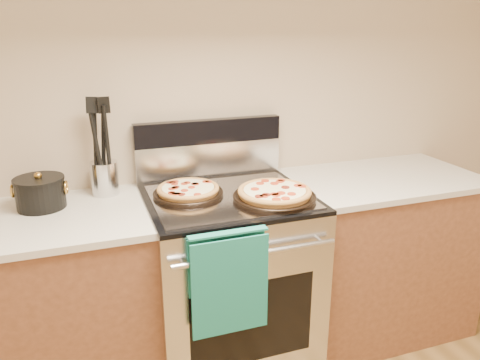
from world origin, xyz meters
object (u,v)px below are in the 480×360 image
object	(u,v)px
utensil_crock	(105,178)
saucepan	(41,194)
range_body	(229,284)
pepperoni_pizza_front	(275,194)
pepperoni_pizza_back	(188,191)

from	to	relation	value
utensil_crock	saucepan	bearing A→B (deg)	-162.29
range_body	pepperoni_pizza_front	bearing A→B (deg)	-35.84
utensil_crock	saucepan	world-z (taller)	utensil_crock
range_body	pepperoni_pizza_back	world-z (taller)	pepperoni_pizza_back
range_body	utensil_crock	size ratio (longest dim) A/B	5.67
range_body	pepperoni_pizza_back	size ratio (longest dim) A/B	2.82
pepperoni_pizza_front	utensil_crock	world-z (taller)	utensil_crock
pepperoni_pizza_back	saucepan	bearing A→B (deg)	170.91
pepperoni_pizza_back	utensil_crock	xyz separation A→B (m)	(-0.36, 0.19, 0.04)
range_body	saucepan	world-z (taller)	saucepan
pepperoni_pizza_front	saucepan	distance (m)	1.03
pepperoni_pizza_back	pepperoni_pizza_front	world-z (taller)	pepperoni_pizza_front
saucepan	range_body	bearing A→B (deg)	-10.53
pepperoni_pizza_front	saucepan	bearing A→B (deg)	164.19
pepperoni_pizza_back	pepperoni_pizza_front	bearing A→B (deg)	-26.69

